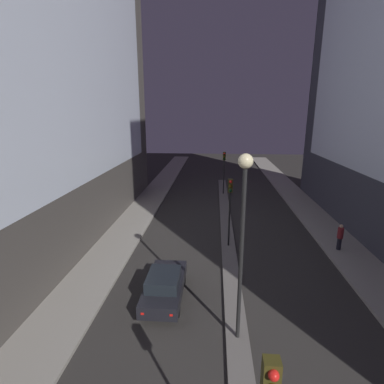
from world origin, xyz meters
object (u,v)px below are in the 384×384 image
(traffic_light_far, at_px, (224,163))
(street_lamp, at_px, (243,215))
(traffic_light_mid, at_px, (230,198))
(car_left_lane, at_px, (165,285))
(pedestrian_on_right_sidewalk, at_px, (340,236))

(traffic_light_far, xyz_separation_m, street_lamp, (0.00, -22.48, 1.87))
(traffic_light_mid, distance_m, car_left_lane, 7.66)
(traffic_light_mid, xyz_separation_m, street_lamp, (0.00, -8.76, 1.87))
(traffic_light_mid, xyz_separation_m, pedestrian_on_right_sidewalk, (7.38, -0.09, -2.51))
(traffic_light_far, bearing_deg, pedestrian_on_right_sidewalk, -61.90)
(car_left_lane, xyz_separation_m, pedestrian_on_right_sidewalk, (10.82, 6.14, 0.32))
(traffic_light_far, distance_m, car_left_lane, 20.45)
(car_left_lane, height_order, pedestrian_on_right_sidewalk, pedestrian_on_right_sidewalk)
(car_left_lane, bearing_deg, traffic_light_far, 80.20)
(traffic_light_far, height_order, street_lamp, street_lamp)
(pedestrian_on_right_sidewalk, bearing_deg, car_left_lane, -150.45)
(traffic_light_mid, distance_m, pedestrian_on_right_sidewalk, 7.79)
(traffic_light_far, bearing_deg, car_left_lane, -99.80)
(traffic_light_mid, bearing_deg, street_lamp, -90.00)
(traffic_light_mid, height_order, traffic_light_far, same)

